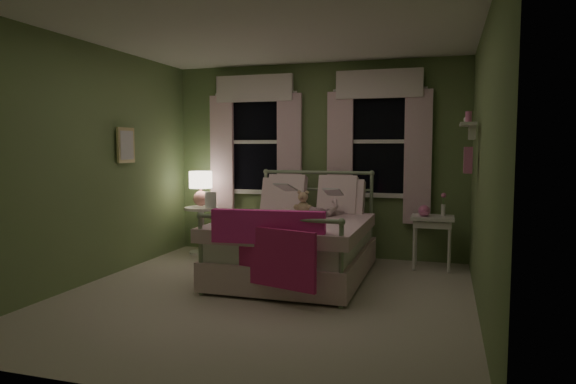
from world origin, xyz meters
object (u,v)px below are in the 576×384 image
(teddy_bear, at_px, (303,205))
(nightstand_right, at_px, (432,224))
(bed, at_px, (297,243))
(table_lamp, at_px, (201,185))
(child_left, at_px, (285,192))
(child_right, at_px, (329,190))
(nightstand_left, at_px, (201,223))

(teddy_bear, relative_size, nightstand_right, 0.47)
(bed, relative_size, table_lamp, 4.23)
(table_lamp, bearing_deg, bed, -27.16)
(child_left, height_order, child_right, child_right)
(nightstand_left, relative_size, nightstand_right, 1.02)
(nightstand_left, relative_size, table_lamp, 1.35)
(child_left, relative_size, teddy_bear, 2.37)
(nightstand_right, bearing_deg, bed, -151.10)
(child_left, relative_size, child_right, 0.89)
(teddy_bear, xyz_separation_m, nightstand_left, (-1.63, 0.57, -0.37))
(child_left, xyz_separation_m, teddy_bear, (0.28, -0.16, -0.14))
(child_right, xyz_separation_m, table_lamp, (-1.91, 0.41, -0.02))
(bed, relative_size, teddy_bear, 6.75)
(table_lamp, bearing_deg, teddy_bear, -19.37)
(bed, bearing_deg, child_left, 123.60)
(bed, bearing_deg, table_lamp, 152.84)
(child_right, relative_size, nightstand_left, 1.24)
(teddy_bear, relative_size, nightstand_left, 0.46)
(nightstand_left, bearing_deg, nightstand_right, -0.48)
(bed, relative_size, child_left, 2.85)
(table_lamp, xyz_separation_m, nightstand_right, (3.09, -0.03, -0.40))
(child_right, distance_m, table_lamp, 1.95)
(child_right, distance_m, nightstand_left, 2.03)
(child_right, xyz_separation_m, nightstand_right, (1.19, 0.39, -0.42))
(teddy_bear, relative_size, table_lamp, 0.63)
(nightstand_left, xyz_separation_m, table_lamp, (-0.00, 0.00, 0.54))
(bed, distance_m, child_left, 0.74)
(nightstand_left, bearing_deg, child_right, -12.24)
(child_right, relative_size, teddy_bear, 2.67)
(nightstand_right, bearing_deg, teddy_bear, -159.56)
(child_right, distance_m, nightstand_right, 1.32)
(bed, height_order, child_left, child_left)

